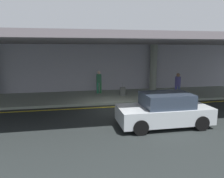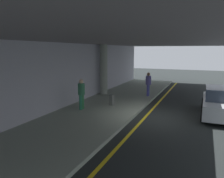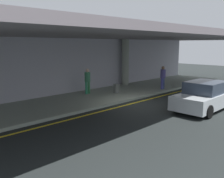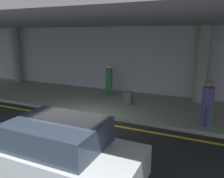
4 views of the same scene
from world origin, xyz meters
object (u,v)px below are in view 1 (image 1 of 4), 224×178
(support_column_left_mid, at_px, (153,67))
(person_waiting_for_ride, at_px, (178,84))
(traveler_with_luggage, at_px, (99,81))
(suitcase_upright_primary, at_px, (123,91))
(car_silver, at_px, (164,110))

(support_column_left_mid, xyz_separation_m, person_waiting_for_ride, (0.47, -3.27, -0.86))
(traveler_with_luggage, xyz_separation_m, person_waiting_for_ride, (5.04, -2.53, 0.00))
(support_column_left_mid, relative_size, suitcase_upright_primary, 4.06)
(traveler_with_luggage, bearing_deg, support_column_left_mid, 174.93)
(support_column_left_mid, distance_m, suitcase_upright_primary, 3.88)
(traveler_with_luggage, relative_size, suitcase_upright_primary, 1.87)
(car_silver, relative_size, person_waiting_for_ride, 2.44)
(support_column_left_mid, bearing_deg, suitcase_upright_primary, -147.82)
(support_column_left_mid, bearing_deg, person_waiting_for_ride, -81.74)
(person_waiting_for_ride, xyz_separation_m, suitcase_upright_primary, (-3.50, 1.36, -0.65))
(car_silver, bearing_deg, suitcase_upright_primary, -87.10)
(support_column_left_mid, xyz_separation_m, car_silver, (-2.56, -7.85, -1.26))
(support_column_left_mid, xyz_separation_m, traveler_with_luggage, (-4.56, -0.74, -0.86))
(car_silver, height_order, person_waiting_for_ride, person_waiting_for_ride)
(support_column_left_mid, height_order, car_silver, support_column_left_mid)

